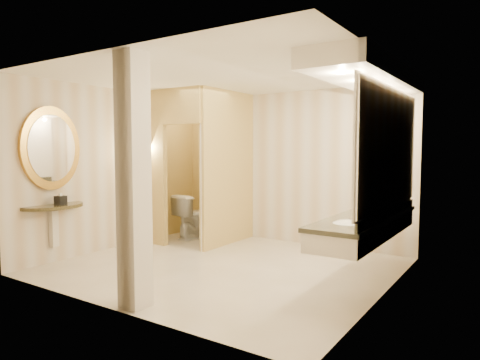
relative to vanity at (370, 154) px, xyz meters
The scene contains 16 objects.
floor 2.58m from the vanity, behind, with size 4.50×4.50×0.00m, color beige.
ceiling 2.27m from the vanity, behind, with size 4.50×4.50×0.00m, color white.
wall_back 2.63m from the vanity, 139.31° to the left, with size 4.50×0.02×2.70m, color beige.
wall_front 3.05m from the vanity, 130.74° to the right, with size 4.50×0.02×2.70m, color beige.
wall_left 4.25m from the vanity, behind, with size 0.02×4.00×2.70m, color beige.
wall_right 0.49m from the vanity, 47.77° to the right, with size 0.02×4.00×2.70m, color beige.
toilet_closet 3.17m from the vanity, 167.67° to the left, with size 1.50×1.55×2.70m.
wall_sconce 3.91m from the vanity, behind, with size 0.14×0.14×0.42m.
vanity is the anchor object (origin of this frame).
console_shelf 4.48m from the vanity, 159.78° to the right, with size 0.94×0.94×1.92m.
pillar 2.81m from the vanity, 131.41° to the right, with size 0.27×0.27×2.70m, color silver.
tissue_box 4.36m from the vanity, 159.45° to the right, with size 0.13×0.13×0.13m, color black.
toilet 3.91m from the vanity, 164.40° to the left, with size 0.47×0.82×0.83m, color white.
soap_bottle_a 0.77m from the vanity, 95.09° to the left, with size 0.05×0.05×0.12m, color beige.
soap_bottle_b 0.80m from the vanity, 91.79° to the left, with size 0.09×0.09×0.12m, color silver.
soap_bottle_c 0.65m from the vanity, 135.47° to the right, with size 0.08×0.08×0.20m, color #C6B28C.
Camera 1 is at (3.54, -4.92, 1.70)m, focal length 32.00 mm.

